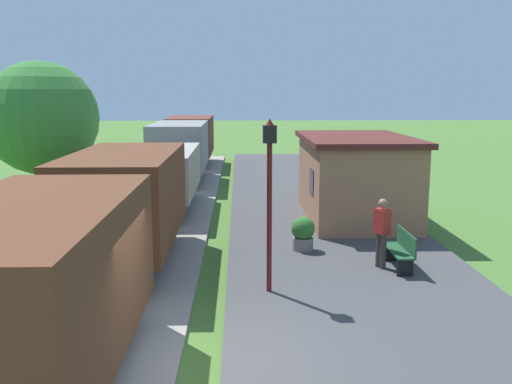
{
  "coord_description": "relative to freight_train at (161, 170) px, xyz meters",
  "views": [
    {
      "loc": [
        0.5,
        -8.4,
        4.5
      ],
      "look_at": [
        0.97,
        7.13,
        1.72
      ],
      "focal_mm": 39.57,
      "sensor_mm": 36.0,
      "label": 1
    }
  ],
  "objects": [
    {
      "name": "platform_slab",
      "position": [
        5.6,
        -12.41,
        -1.51
      ],
      "size": [
        6.0,
        60.0,
        0.25
      ],
      "primitive_type": "cube",
      "color": "#424244",
      "rests_on": "ground"
    },
    {
      "name": "bench_near_hut",
      "position": [
        6.82,
        -7.73,
        -0.91
      ],
      "size": [
        0.42,
        1.5,
        0.91
      ],
      "color": "#1E4C2D",
      "rests_on": "platform_slab"
    },
    {
      "name": "ground_plane",
      "position": [
        2.4,
        -12.41,
        -1.63
      ],
      "size": [
        160.0,
        160.0,
        0.0
      ],
      "primitive_type": "plane",
      "color": "#47702D"
    },
    {
      "name": "track_ballast",
      "position": [
        -0.0,
        -12.41,
        -1.57
      ],
      "size": [
        3.8,
        60.0,
        0.12
      ],
      "primitive_type": "cube",
      "color": "gray",
      "rests_on": "ground"
    },
    {
      "name": "lamp_post_near",
      "position": [
        3.53,
        -9.22,
        1.17
      ],
      "size": [
        0.28,
        0.28,
        3.7
      ],
      "color": "#591414",
      "rests_on": "platform_slab"
    },
    {
      "name": "freight_train",
      "position": [
        0.0,
        0.0,
        0.0
      ],
      "size": [
        2.5,
        32.6,
        2.72
      ],
      "color": "brown",
      "rests_on": "rail_near"
    },
    {
      "name": "rail_far",
      "position": [
        -0.72,
        -12.41,
        -1.44
      ],
      "size": [
        0.07,
        60.0,
        0.14
      ],
      "primitive_type": "cube",
      "color": "slate",
      "rests_on": "track_ballast"
    },
    {
      "name": "potted_planter",
      "position": [
        4.62,
        -6.05,
        -0.91
      ],
      "size": [
        0.64,
        0.64,
        0.92
      ],
      "color": "slate",
      "rests_on": "platform_slab"
    },
    {
      "name": "station_hut",
      "position": [
        6.8,
        -2.15,
        0.02
      ],
      "size": [
        3.5,
        5.8,
        2.78
      ],
      "color": "#9E6B4C",
      "rests_on": "platform_slab"
    },
    {
      "name": "tree_trackside_far",
      "position": [
        -3.58,
        -2.01,
        1.99
      ],
      "size": [
        3.71,
        3.71,
        5.49
      ],
      "color": "#4C3823",
      "rests_on": "ground"
    },
    {
      "name": "rail_near",
      "position": [
        0.72,
        -12.41,
        -1.44
      ],
      "size": [
        0.07,
        60.0,
        0.14
      ],
      "primitive_type": "cube",
      "color": "slate",
      "rests_on": "track_ballast"
    },
    {
      "name": "person_waiting",
      "position": [
        6.34,
        -7.66,
        -0.45
      ],
      "size": [
        0.38,
        0.45,
        1.71
      ],
      "rotation": [
        0.0,
        0.0,
        3.59
      ],
      "color": "#38332D",
      "rests_on": "platform_slab"
    }
  ]
}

